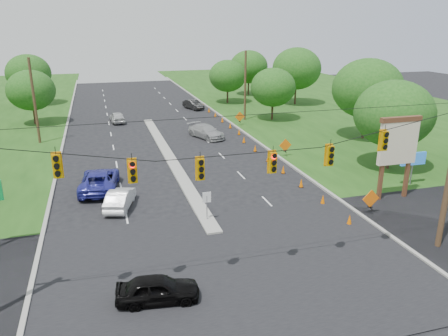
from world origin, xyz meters
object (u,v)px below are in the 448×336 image
object	(u,v)px
pylon_sign	(400,145)
black_sedan	(158,289)
white_sedan	(120,199)
blue_pickup	(99,180)

from	to	relation	value
pylon_sign	black_sedan	distance (m)	20.48
black_sedan	white_sedan	distance (m)	11.67
black_sedan	pylon_sign	bearing A→B (deg)	-59.82
pylon_sign	white_sedan	xyz separation A→B (m)	(-19.58, 3.73, -3.33)
black_sedan	blue_pickup	distance (m)	15.70
pylon_sign	black_sedan	bearing A→B (deg)	-156.97
white_sedan	blue_pickup	size ratio (longest dim) A/B	0.70
pylon_sign	white_sedan	world-z (taller)	pylon_sign
blue_pickup	pylon_sign	bearing A→B (deg)	166.78
white_sedan	blue_pickup	distance (m)	4.11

